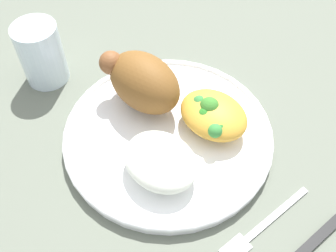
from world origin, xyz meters
The scene contains 7 objects.
ground_plane centered at (0.00, 0.00, 0.00)m, with size 2.00×2.00×0.00m, color #5F6658.
plate centered at (0.00, 0.00, 0.01)m, with size 0.29×0.29×0.02m.
roasted_chicken centered at (0.06, -0.02, 0.06)m, with size 0.12×0.08×0.08m.
rice_pile centered at (-0.04, 0.05, 0.04)m, with size 0.10×0.08×0.04m, color white.
mac_cheese_with_broccoli centered at (-0.04, -0.05, 0.04)m, with size 0.10×0.08×0.05m.
fork centered at (-0.17, 0.02, 0.00)m, with size 0.03×0.14×0.01m.
water_glass centered at (0.22, 0.04, 0.05)m, with size 0.07×0.07×0.10m, color silver.
Camera 1 is at (-0.23, 0.23, 0.45)m, focal length 41.99 mm.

